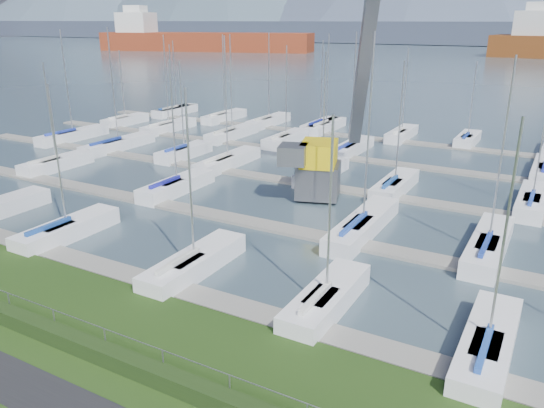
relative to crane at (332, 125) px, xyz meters
The scene contains 8 objects.
path 27.98m from the crane, 86.42° to the right, with size 160.00×2.00×0.04m, color black.
water 235.66m from the crane, 89.58° to the left, with size 800.00×540.00×0.20m, color #3B4C56.
hedge 25.37m from the crane, 86.05° to the right, with size 80.00×0.70×0.70m, color #1F3312.
fence 24.82m from the crane, 85.98° to the right, with size 0.04×0.04×80.00m, color gray.
docks 6.02m from the crane, 42.68° to the left, with size 90.00×41.60×0.25m.
crane is the anchor object (origin of this frame).
cargo_ship_west 210.13m from the crane, 129.67° to the left, with size 96.17×41.40×21.50m.
sailboat_fleet 5.78m from the crane, 96.90° to the left, with size 75.81×49.65×12.82m.
Camera 1 is at (13.81, -12.74, 12.87)m, focal length 35.00 mm.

